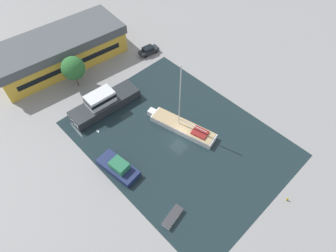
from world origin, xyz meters
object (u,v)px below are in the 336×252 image
quay_tree_near_building (73,68)px  parked_car (149,50)px  warehouse_building (59,50)px  small_dinghy (172,217)px  sailboat_moored (182,127)px  cabin_boat (118,167)px  motor_cruiser (104,103)px

quay_tree_near_building → parked_car: 16.96m
warehouse_building → quay_tree_near_building: (-1.68, -8.25, 1.29)m
small_dinghy → sailboat_moored: bearing=-61.3°
warehouse_building → small_dinghy: size_ratio=7.24×
small_dinghy → cabin_boat: size_ratio=0.52×
warehouse_building → quay_tree_near_building: quay_tree_near_building is taller
warehouse_building → motor_cruiser: warehouse_building is taller
sailboat_moored → warehouse_building: bearing=86.0°
warehouse_building → cabin_boat: bearing=-99.3°
parked_car → small_dinghy: parked_car is taller
parked_car → cabin_boat: cabin_boat is taller
warehouse_building → parked_car: size_ratio=6.01×
sailboat_moored → small_dinghy: (-12.30, -10.10, -0.29)m
parked_car → cabin_boat: bearing=-43.1°
small_dinghy → quay_tree_near_building: bearing=-20.5°
warehouse_building → sailboat_moored: sailboat_moored is taller
parked_car → motor_cruiser: (-16.31, -6.32, 0.57)m
parked_car → small_dinghy: (-21.92, -29.57, -0.49)m
cabin_boat → motor_cruiser: bearing=55.8°
warehouse_building → quay_tree_near_building: size_ratio=4.13×
parked_car → sailboat_moored: 21.72m
parked_car → cabin_boat: 29.01m
cabin_boat → warehouse_building: bearing=67.9°
parked_car → motor_cruiser: motor_cruiser is taller
warehouse_building → cabin_boat: (-7.72, -28.66, -2.28)m
sailboat_moored → small_dinghy: sailboat_moored is taller
parked_car → sailboat_moored: (-9.63, -19.47, -0.20)m
parked_car → motor_cruiser: bearing=-61.1°
warehouse_building → motor_cruiser: size_ratio=2.04×
quay_tree_near_building → warehouse_building: bearing=78.5°
quay_tree_near_building → parked_car: (16.46, -2.09, -3.52)m
motor_cruiser → cabin_boat: bearing=155.9°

